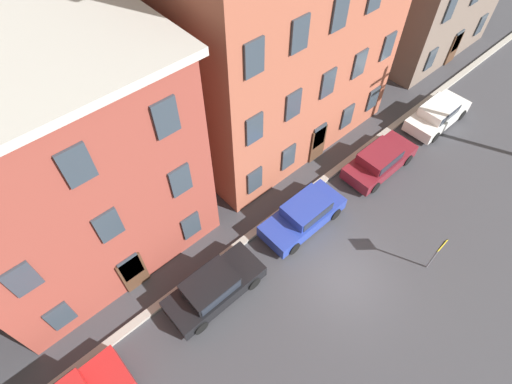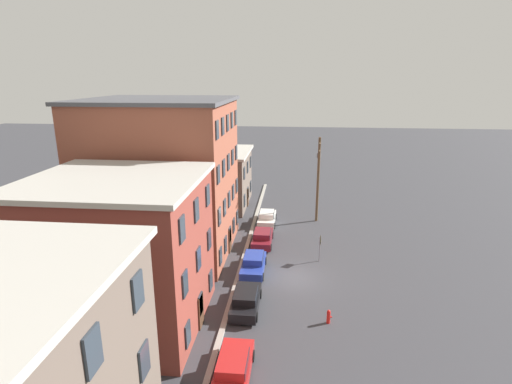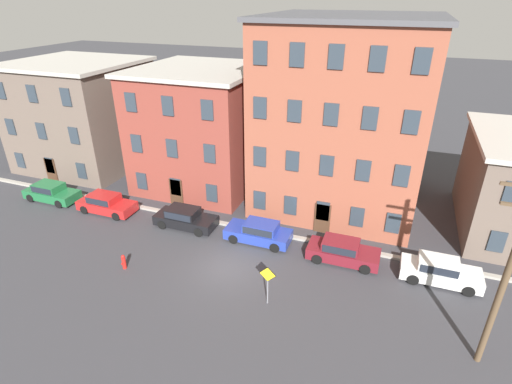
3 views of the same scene
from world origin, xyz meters
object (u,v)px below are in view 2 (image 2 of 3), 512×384
Objects in this scene: car_red at (233,367)px; car_maroon at (262,237)px; utility_pole at (318,175)px; car_black at (246,299)px; car_blue at (254,263)px; car_white at (267,217)px; caution_sign at (320,244)px; fire_hydrant at (329,316)px.

car_maroon is (17.91, -0.04, 0.00)m from car_red.
car_black is at bearing 162.85° from utility_pole.
car_blue is 14.68m from utility_pole.
car_maroon is 0.47× the size of utility_pole.
car_black is 16.79m from car_white.
car_red is 1.00× the size of car_black.
car_black is at bearing 145.90° from caution_sign.
car_white is 18.66m from fire_hydrant.
fire_hydrant is at bearing 179.77° from utility_pole.
fire_hydrant is (-6.69, -5.64, -0.27)m from car_blue.
car_blue and car_maroon have the same top height.
utility_pole reaches higher than car_blue.
fire_hydrant is at bearing -100.87° from car_black.
caution_sign reaches higher than car_blue.
car_blue is (12.32, 0.23, 0.00)m from car_red.
car_blue is at bearing 177.28° from car_maroon.
car_white reaches higher than fire_hydrant.
caution_sign reaches higher than car_red.
car_black is 9.80m from caution_sign.
car_white is at bearing 16.71° from fire_hydrant.
car_maroon is at bearing 142.67° from utility_pole.
car_red and car_blue have the same top height.
car_red is at bearing -178.95° from car_blue.
car_white is at bearing -0.13° from car_red.
caution_sign is at bearing 178.93° from utility_pole.
car_white is at bearing 106.01° from utility_pole.
car_maroon is at bearing -0.12° from car_red.
car_red is at bearing -178.58° from car_black.
car_black is 4.58× the size of fire_hydrant.
car_maroon is 10.07m from utility_pole.
caution_sign is (14.79, -5.30, 0.86)m from car_red.
fire_hydrant is at bearing -156.33° from car_maroon.
car_black is 11.20m from car_maroon.
car_maroon is (11.20, -0.21, 0.00)m from car_black.
utility_pole reaches higher than car_maroon.
caution_sign reaches higher than car_white.
utility_pole is (25.06, -5.50, 4.52)m from car_red.
caution_sign is 10.91m from utility_pole.
car_maroon is at bearing 23.67° from fire_hydrant.
caution_sign reaches higher than fire_hydrant.
car_white is at bearing -0.14° from car_maroon.
fire_hydrant is (-17.87, -5.36, -0.27)m from car_white.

